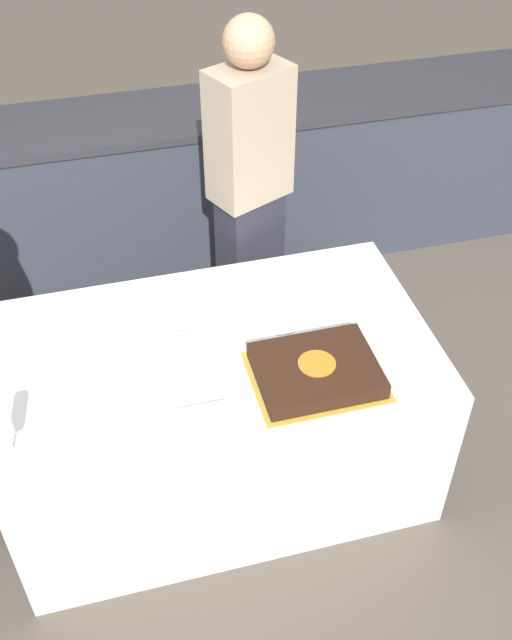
% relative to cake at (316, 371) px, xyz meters
% --- Properties ---
extents(ground_plane, '(14.00, 14.00, 0.00)m').
position_rel_cake_xyz_m(ground_plane, '(-0.31, 0.24, -0.77)').
color(ground_plane, brown).
extents(back_counter, '(4.40, 0.58, 0.92)m').
position_rel_cake_xyz_m(back_counter, '(-0.31, 1.79, -0.31)').
color(back_counter, '#333842').
rests_on(back_counter, ground_plane).
extents(dining_table, '(1.62, 0.95, 0.73)m').
position_rel_cake_xyz_m(dining_table, '(-0.31, 0.24, -0.40)').
color(dining_table, white).
rests_on(dining_table, ground_plane).
extents(cake, '(0.46, 0.37, 0.07)m').
position_rel_cake_xyz_m(cake, '(0.00, 0.00, 0.00)').
color(cake, gold).
rests_on(cake, dining_table).
extents(plate_stack, '(0.20, 0.20, 0.04)m').
position_rel_cake_xyz_m(plate_stack, '(-0.43, 0.22, -0.02)').
color(plate_stack, white).
rests_on(plate_stack, dining_table).
extents(wine_glass, '(0.06, 0.06, 0.19)m').
position_rel_cake_xyz_m(wine_glass, '(-1.04, -0.06, 0.10)').
color(wine_glass, white).
rests_on(wine_glass, dining_table).
extents(side_plate_near_cake, '(0.18, 0.18, 0.00)m').
position_rel_cake_xyz_m(side_plate_near_cake, '(-0.04, 0.33, -0.03)').
color(side_plate_near_cake, white).
rests_on(side_plate_near_cake, dining_table).
extents(side_plate_right_edge, '(0.18, 0.18, 0.00)m').
position_rel_cake_xyz_m(side_plate_right_edge, '(0.25, 0.30, -0.03)').
color(side_plate_right_edge, white).
rests_on(side_plate_right_edge, dining_table).
extents(utensil_pile, '(0.17, 0.10, 0.02)m').
position_rel_cake_xyz_m(utensil_pile, '(-0.42, -0.09, -0.02)').
color(utensil_pile, white).
rests_on(utensil_pile, dining_table).
extents(person_cutting_cake, '(0.37, 0.31, 1.68)m').
position_rel_cake_xyz_m(person_cutting_cake, '(0.00, 0.94, 0.12)').
color(person_cutting_cake, '#282833').
rests_on(person_cutting_cake, ground_plane).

